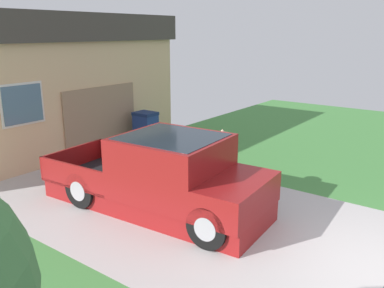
{
  "coord_description": "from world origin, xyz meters",
  "views": [
    {
      "loc": [
        -6.28,
        -0.83,
        3.75
      ],
      "look_at": [
        0.6,
        4.28,
        1.34
      ],
      "focal_mm": 37.75,
      "sensor_mm": 36.0,
      "label": 1
    }
  ],
  "objects_px": {
    "pickup_truck": "(168,178)",
    "wheeled_trash_bin": "(146,128)",
    "person_with_hat": "(222,159)",
    "handbag": "(237,194)",
    "house_with_garage": "(13,79)"
  },
  "relations": [
    {
      "from": "person_with_hat",
      "to": "wheeled_trash_bin",
      "type": "distance_m",
      "value": 5.03
    },
    {
      "from": "pickup_truck",
      "to": "handbag",
      "type": "distance_m",
      "value": 1.79
    },
    {
      "from": "pickup_truck",
      "to": "person_with_hat",
      "type": "xyz_separation_m",
      "value": [
        1.27,
        -0.52,
        0.18
      ]
    },
    {
      "from": "pickup_truck",
      "to": "house_with_garage",
      "type": "relative_size",
      "value": 0.57
    },
    {
      "from": "house_with_garage",
      "to": "wheeled_trash_bin",
      "type": "height_order",
      "value": "house_with_garage"
    },
    {
      "from": "pickup_truck",
      "to": "wheeled_trash_bin",
      "type": "xyz_separation_m",
      "value": [
        3.55,
        3.95,
        -0.15
      ]
    },
    {
      "from": "pickup_truck",
      "to": "wheeled_trash_bin",
      "type": "bearing_deg",
      "value": -135.72
    },
    {
      "from": "house_with_garage",
      "to": "wheeled_trash_bin",
      "type": "relative_size",
      "value": 7.92
    },
    {
      "from": "house_with_garage",
      "to": "handbag",
      "type": "bearing_deg",
      "value": -89.58
    },
    {
      "from": "handbag",
      "to": "pickup_truck",
      "type": "bearing_deg",
      "value": 149.59
    },
    {
      "from": "pickup_truck",
      "to": "house_with_garage",
      "type": "distance_m",
      "value": 8.27
    },
    {
      "from": "person_with_hat",
      "to": "handbag",
      "type": "distance_m",
      "value": 0.9
    },
    {
      "from": "wheeled_trash_bin",
      "to": "house_with_garage",
      "type": "bearing_deg",
      "value": 118.02
    },
    {
      "from": "pickup_truck",
      "to": "handbag",
      "type": "relative_size",
      "value": 12.93
    },
    {
      "from": "wheeled_trash_bin",
      "to": "pickup_truck",
      "type": "bearing_deg",
      "value": -131.96
    }
  ]
}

